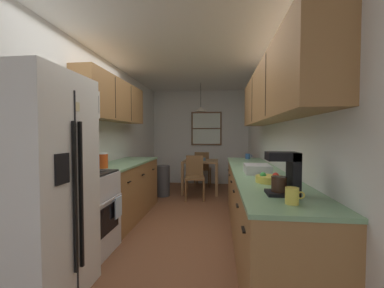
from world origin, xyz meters
TOP-DOWN VIEW (x-y plane):
  - ground_plane at (0.00, 1.00)m, footprint 12.00×12.00m
  - wall_left at (-1.35, 1.00)m, footprint 0.10×9.00m
  - wall_right at (1.35, 1.00)m, footprint 0.10×9.00m
  - wall_back at (0.00, 3.65)m, footprint 4.40×0.10m
  - ceiling_slab at (0.00, 1.00)m, footprint 4.40×9.00m
  - refrigerator at (-0.95, -1.19)m, footprint 0.74×0.75m
  - stove_range at (-0.99, -0.47)m, footprint 0.66×0.65m
  - microwave_over_range at (-1.11, -0.47)m, footprint 0.39×0.60m
  - counter_left at (-1.00, 0.76)m, footprint 0.64×1.80m
  - upper_cabinets_left at (-1.14, 0.71)m, footprint 0.33×1.88m
  - counter_right at (1.00, 0.06)m, footprint 0.64×3.34m
  - upper_cabinets_right at (1.14, 0.01)m, footprint 0.33×3.02m
  - dining_table at (0.09, 2.61)m, footprint 0.81×0.80m
  - dining_chair_near at (0.01, 2.01)m, footprint 0.44×0.44m
  - dining_chair_far at (0.09, 3.22)m, footprint 0.43×0.43m
  - pendant_light at (0.09, 2.61)m, footprint 0.28×0.28m
  - back_window at (0.17, 3.58)m, footprint 0.83×0.05m
  - trash_bin at (-0.70, 2.15)m, footprint 0.29×0.29m
  - storage_canister at (-1.00, 0.04)m, footprint 0.13×0.13m
  - dish_towel at (-0.64, -0.31)m, footprint 0.02×0.16m
  - coffee_maker at (1.01, -1.14)m, footprint 0.22×0.18m
  - mug_by_coffeemaker at (0.99, -1.37)m, footprint 0.12×0.08m
  - mug_spare at (1.05, 1.53)m, footprint 0.12×0.09m
  - fruit_bowl at (0.99, -0.67)m, footprint 0.25×0.25m
  - dish_rack at (0.96, -0.15)m, footprint 0.28×0.34m
  - table_serving_bowl at (0.12, 2.61)m, footprint 0.17×0.17m

SIDE VIEW (x-z plane):
  - ground_plane at x=0.00m, z-range 0.00..0.00m
  - trash_bin at x=-0.70m, z-range 0.00..0.67m
  - counter_right at x=1.00m, z-range 0.00..0.90m
  - counter_left at x=-1.00m, z-range 0.00..0.90m
  - stove_range at x=-0.99m, z-range -0.08..1.02m
  - dish_towel at x=-0.64m, z-range 0.38..0.62m
  - dining_chair_near at x=0.01m, z-range 0.05..0.95m
  - dining_chair_far at x=0.09m, z-range 0.05..0.95m
  - dining_table at x=0.09m, z-range 0.24..0.98m
  - table_serving_bowl at x=0.12m, z-range 0.74..0.80m
  - refrigerator at x=-0.95m, z-range 0.00..1.83m
  - fruit_bowl at x=0.99m, z-range 0.89..0.98m
  - mug_spare at x=1.05m, z-range 0.90..0.99m
  - dish_rack at x=0.96m, z-range 0.90..1.00m
  - mug_by_coffeemaker at x=0.99m, z-range 0.90..1.01m
  - storage_canister at x=-1.00m, z-range 0.90..1.10m
  - coffee_maker at x=1.01m, z-range 0.91..1.22m
  - wall_left at x=-1.35m, z-range 0.00..2.55m
  - wall_right at x=1.35m, z-range 0.00..2.55m
  - wall_back at x=0.00m, z-range 0.00..2.55m
  - back_window at x=0.17m, z-range 1.06..1.97m
  - microwave_over_range at x=-1.11m, z-range 1.54..1.86m
  - upper_cabinets_right at x=1.14m, z-range 1.50..2.18m
  - upper_cabinets_left at x=-1.14m, z-range 1.56..2.20m
  - pendant_light at x=0.09m, z-range 1.61..2.27m
  - ceiling_slab at x=0.00m, z-range 2.55..2.63m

